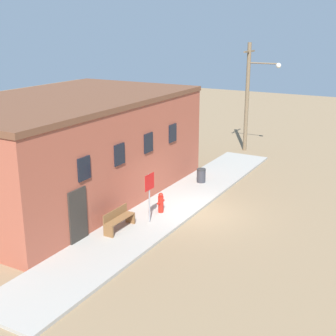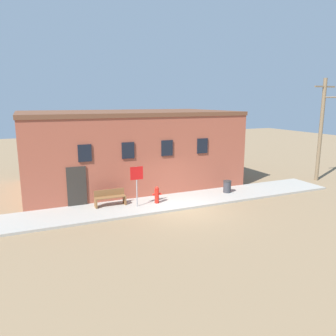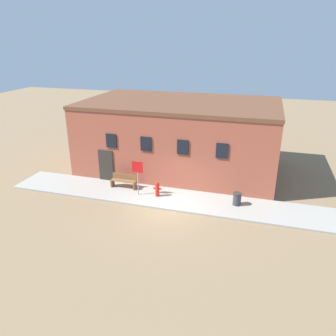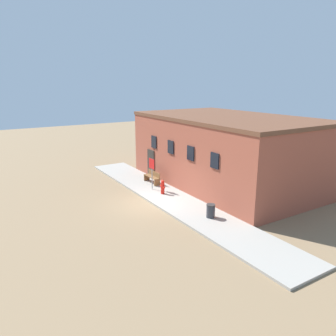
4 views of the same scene
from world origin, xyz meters
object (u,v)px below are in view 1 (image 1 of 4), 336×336
(bench, at_px, (118,219))
(trash_bin, at_px, (201,175))
(stop_sign, at_px, (150,189))
(fire_hydrant, at_px, (161,203))
(utility_pole, at_px, (249,93))

(bench, height_order, trash_bin, bench)
(stop_sign, relative_size, bench, 1.32)
(fire_hydrant, bearing_deg, stop_sign, -173.07)
(bench, distance_m, utility_pole, 15.32)
(fire_hydrant, xyz_separation_m, utility_pole, (12.55, 0.56, 3.25))
(stop_sign, xyz_separation_m, bench, (-1.25, 0.72, -1.05))
(fire_hydrant, distance_m, trash_bin, 4.66)
(stop_sign, distance_m, bench, 1.79)
(fire_hydrant, height_order, bench, fire_hydrant)
(stop_sign, xyz_separation_m, trash_bin, (5.82, 0.37, -1.12))
(bench, xyz_separation_m, trash_bin, (7.07, -0.35, -0.07))
(stop_sign, height_order, trash_bin, stop_sign)
(stop_sign, height_order, bench, stop_sign)
(bench, height_order, utility_pole, utility_pole)
(stop_sign, relative_size, utility_pole, 0.30)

